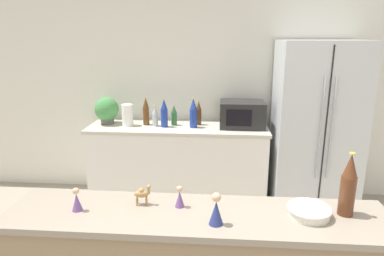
% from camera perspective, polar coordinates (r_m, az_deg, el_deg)
% --- Properties ---
extents(wall_back, '(8.00, 0.06, 2.55)m').
position_cam_1_polar(wall_back, '(4.01, 4.36, 6.78)').
color(wall_back, silver).
rests_on(wall_back, ground_plane).
extents(back_counter, '(1.97, 0.63, 0.89)m').
position_cam_1_polar(back_counter, '(3.93, -2.27, -5.89)').
color(back_counter, white).
rests_on(back_counter, ground_plane).
extents(refrigerator, '(0.85, 0.72, 1.81)m').
position_cam_1_polar(refrigerator, '(3.84, 19.84, -0.07)').
color(refrigerator, silver).
rests_on(refrigerator, ground_plane).
extents(potted_plant, '(0.27, 0.27, 0.30)m').
position_cam_1_polar(potted_plant, '(3.95, -14.03, 2.96)').
color(potted_plant, '#595451').
rests_on(potted_plant, back_counter).
extents(paper_towel_roll, '(0.12, 0.12, 0.24)m').
position_cam_1_polar(paper_towel_roll, '(3.83, -10.71, 2.14)').
color(paper_towel_roll, white).
rests_on(paper_towel_roll, back_counter).
extents(microwave, '(0.48, 0.37, 0.28)m').
position_cam_1_polar(microwave, '(3.76, 8.34, 2.31)').
color(microwave, black).
rests_on(microwave, back_counter).
extents(back_bottle_0, '(0.06, 0.06, 0.23)m').
position_cam_1_polar(back_bottle_0, '(3.78, -6.18, 1.96)').
color(back_bottle_0, '#B2B7BC').
rests_on(back_bottle_0, back_counter).
extents(back_bottle_1, '(0.08, 0.08, 0.32)m').
position_cam_1_polar(back_bottle_1, '(3.69, 0.24, 2.46)').
color(back_bottle_1, navy).
rests_on(back_bottle_1, back_counter).
extents(back_bottle_2, '(0.06, 0.06, 0.28)m').
position_cam_1_polar(back_bottle_2, '(3.81, 1.11, 2.50)').
color(back_bottle_2, brown).
rests_on(back_bottle_2, back_counter).
extents(back_bottle_3, '(0.07, 0.07, 0.32)m').
position_cam_1_polar(back_bottle_3, '(3.83, -7.68, 2.76)').
color(back_bottle_3, brown).
rests_on(back_bottle_3, back_counter).
extents(back_bottle_4, '(0.08, 0.08, 0.32)m').
position_cam_1_polar(back_bottle_4, '(3.72, -4.66, 2.47)').
color(back_bottle_4, navy).
rests_on(back_bottle_4, back_counter).
extents(back_bottle_5, '(0.06, 0.06, 0.23)m').
position_cam_1_polar(back_bottle_5, '(3.80, -3.01, 2.09)').
color(back_bottle_5, '#2D6033').
rests_on(back_bottle_5, back_counter).
extents(wine_bottle, '(0.08, 0.08, 0.34)m').
position_cam_1_polar(wine_bottle, '(1.92, 24.60, -8.72)').
color(wine_bottle, '#562D19').
rests_on(wine_bottle, bar_counter).
extents(fruit_bowl, '(0.22, 0.22, 0.05)m').
position_cam_1_polar(fruit_bowl, '(1.89, 18.93, -12.93)').
color(fruit_bowl, white).
rests_on(fruit_bowl, bar_counter).
extents(camel_figurine, '(0.09, 0.05, 0.11)m').
position_cam_1_polar(camel_figurine, '(1.90, -8.30, -10.72)').
color(camel_figurine, '#A87F4C').
rests_on(camel_figurine, bar_counter).
extents(wise_man_figurine_blue, '(0.07, 0.07, 0.17)m').
position_cam_1_polar(wise_man_figurine_blue, '(1.71, 4.05, -13.60)').
color(wise_man_figurine_blue, navy).
rests_on(wise_man_figurine_blue, bar_counter).
extents(wise_man_figurine_crimson, '(0.05, 0.05, 0.12)m').
position_cam_1_polar(wise_man_figurine_crimson, '(1.87, -2.07, -11.54)').
color(wise_man_figurine_crimson, '#6B4784').
rests_on(wise_man_figurine_crimson, bar_counter).
extents(wise_man_figurine_purple, '(0.06, 0.06, 0.13)m').
position_cam_1_polar(wise_man_figurine_purple, '(1.93, -18.66, -11.41)').
color(wise_man_figurine_purple, '#6B4784').
rests_on(wise_man_figurine_purple, bar_counter).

